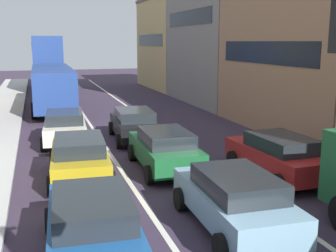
% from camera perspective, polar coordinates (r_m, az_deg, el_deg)
% --- Properties ---
extents(lane_stripe_left, '(0.16, 60.00, 0.01)m').
position_cam_1_polar(lane_stripe_left, '(22.87, -10.10, -0.39)').
color(lane_stripe_left, silver).
rests_on(lane_stripe_left, ground).
extents(lane_stripe_right, '(0.16, 60.00, 0.01)m').
position_cam_1_polar(lane_stripe_right, '(23.52, -1.87, 0.10)').
color(lane_stripe_right, silver).
rests_on(lane_stripe_right, ground).
extents(building_row_right, '(7.20, 43.90, 11.74)m').
position_cam_1_polar(building_row_right, '(28.52, 13.11, 11.54)').
color(building_row_right, tan).
rests_on(building_row_right, ground).
extents(traffic_light_pole, '(3.58, 0.38, 5.50)m').
position_cam_1_polar(traffic_light_pole, '(2.28, -16.43, -9.30)').
color(traffic_light_pole, '#2D2D33').
rests_on(traffic_light_pole, ground).
extents(sedan_centre_lane_second, '(2.15, 4.34, 1.49)m').
position_cam_1_polar(sedan_centre_lane_second, '(10.65, 8.98, -9.70)').
color(sedan_centre_lane_second, '#759EB7').
rests_on(sedan_centre_lane_second, ground).
extents(wagon_left_lane_second, '(2.24, 4.39, 1.49)m').
position_cam_1_polar(wagon_left_lane_second, '(9.30, -10.24, -12.95)').
color(wagon_left_lane_second, '#194C8C').
rests_on(wagon_left_lane_second, ground).
extents(hatchback_centre_lane_third, '(2.15, 4.34, 1.49)m').
position_cam_1_polar(hatchback_centre_lane_third, '(15.26, -0.45, -3.06)').
color(hatchback_centre_lane_third, '#19592D').
rests_on(hatchback_centre_lane_third, ground).
extents(sedan_left_lane_third, '(2.28, 4.41, 1.49)m').
position_cam_1_polar(sedan_left_lane_third, '(14.51, -11.90, -4.08)').
color(sedan_left_lane_third, '#B29319').
rests_on(sedan_left_lane_third, ground).
extents(coupe_centre_lane_fourth, '(2.27, 4.40, 1.49)m').
position_cam_1_polar(coupe_centre_lane_fourth, '(19.89, -4.60, 0.32)').
color(coupe_centre_lane_fourth, black).
rests_on(coupe_centre_lane_fourth, ground).
extents(sedan_left_lane_fourth, '(2.29, 4.41, 1.49)m').
position_cam_1_polar(sedan_left_lane_fourth, '(19.83, -13.79, -0.02)').
color(sedan_left_lane_fourth, beige).
rests_on(sedan_left_lane_fourth, ground).
extents(sedan_right_lane_behind_truck, '(2.22, 4.38, 1.49)m').
position_cam_1_polar(sedan_right_lane_behind_truck, '(14.90, 14.77, -3.80)').
color(sedan_right_lane_behind_truck, '#A51E1E').
rests_on(sedan_right_lane_behind_truck, ground).
extents(bus_mid_queue_primary, '(2.85, 10.51, 2.90)m').
position_cam_1_polar(bus_mid_queue_primary, '(29.55, -15.40, 5.45)').
color(bus_mid_queue_primary, navy).
rests_on(bus_mid_queue_primary, ground).
extents(bus_far_queue_secondary, '(2.81, 10.50, 5.06)m').
position_cam_1_polar(bus_far_queue_secondary, '(41.99, -16.12, 8.52)').
color(bus_far_queue_secondary, navy).
rests_on(bus_far_queue_secondary, ground).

